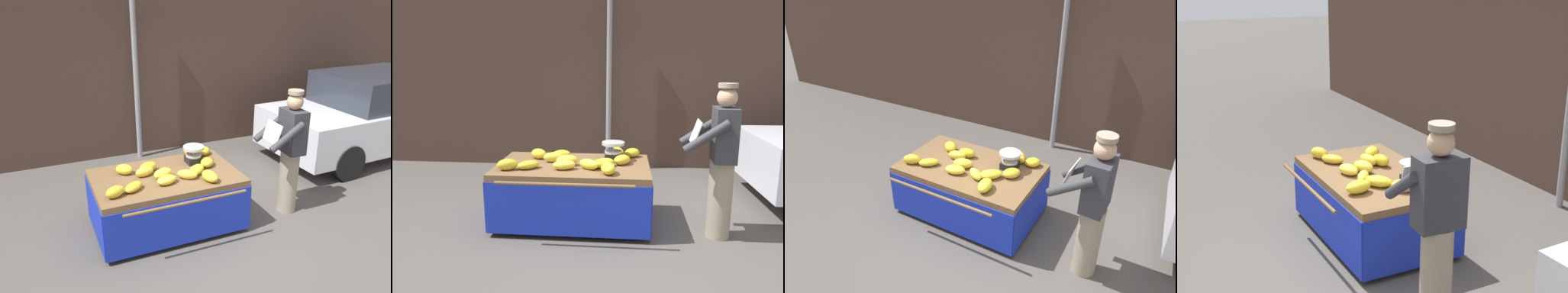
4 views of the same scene
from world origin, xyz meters
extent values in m
plane|color=#514C47|center=(0.00, 0.00, 0.00)|extent=(60.00, 60.00, 0.00)
cube|color=#473328|center=(0.00, 3.16, 2.10)|extent=(16.00, 0.24, 4.19)
cylinder|color=gray|center=(-0.16, 2.85, 1.55)|extent=(0.09, 0.09, 3.09)
cube|color=brown|center=(-0.48, 0.43, 0.69)|extent=(1.81, 1.11, 0.08)
cylinder|color=black|center=(-1.30, 0.43, 0.33)|extent=(0.05, 0.65, 0.65)
cylinder|color=#B7B7BC|center=(-1.33, 0.43, 0.33)|extent=(0.01, 0.12, 0.12)
cylinder|color=black|center=(0.35, 0.43, 0.33)|extent=(0.05, 0.65, 0.65)
cylinder|color=#B7B7BC|center=(0.38, 0.43, 0.33)|extent=(0.01, 0.12, 0.12)
cylinder|color=#4C4742|center=(-0.48, 0.91, 0.33)|extent=(0.05, 0.05, 0.65)
cube|color=#192DB2|center=(-0.48, -0.13, 0.36)|extent=(1.81, 0.02, 0.59)
cube|color=#192DB2|center=(-0.48, 0.99, 0.36)|extent=(1.81, 0.02, 0.59)
cube|color=#192DB2|center=(-1.38, 0.43, 0.36)|extent=(0.02, 1.11, 0.59)
cube|color=#192DB2|center=(0.43, 0.43, 0.36)|extent=(0.02, 1.11, 0.59)
cylinder|color=brown|center=(-0.48, -0.31, 0.71)|extent=(1.45, 0.04, 0.04)
cube|color=black|center=(-0.01, 0.64, 0.78)|extent=(0.20, 0.20, 0.09)
cylinder|color=#B7B7BC|center=(-0.01, 0.64, 0.88)|extent=(0.02, 0.02, 0.11)
cylinder|color=#B7B7BC|center=(-0.01, 0.64, 0.95)|extent=(0.28, 0.28, 0.03)
cylinder|color=#B7B7BC|center=(-0.01, 0.64, 0.84)|extent=(0.21, 0.21, 0.03)
ellipsoid|color=gold|center=(-1.19, 0.10, 0.79)|extent=(0.27, 0.22, 0.13)
ellipsoid|color=yellow|center=(-0.27, 0.22, 0.79)|extent=(0.27, 0.23, 0.12)
ellipsoid|color=yellow|center=(-0.11, 0.31, 0.78)|extent=(0.32, 0.31, 0.11)
ellipsoid|color=gold|center=(-0.65, 0.61, 0.79)|extent=(0.25, 0.18, 0.13)
ellipsoid|color=yellow|center=(-0.55, 0.18, 0.79)|extent=(0.29, 0.21, 0.11)
ellipsoid|color=gold|center=(-0.96, 0.17, 0.78)|extent=(0.30, 0.28, 0.10)
ellipsoid|color=gold|center=(0.05, 0.88, 0.79)|extent=(0.22, 0.26, 0.12)
ellipsoid|color=yellow|center=(-0.04, 0.06, 0.79)|extent=(0.20, 0.29, 0.13)
ellipsoid|color=yellow|center=(-0.54, 0.35, 0.79)|extent=(0.29, 0.22, 0.13)
ellipsoid|color=yellow|center=(-0.95, 0.66, 0.79)|extent=(0.27, 0.26, 0.13)
ellipsoid|color=gold|center=(0.23, 0.84, 0.79)|extent=(0.26, 0.26, 0.12)
ellipsoid|color=gold|center=(0.11, 0.46, 0.79)|extent=(0.27, 0.28, 0.12)
ellipsoid|color=yellow|center=(-0.73, 0.50, 0.79)|extent=(0.27, 0.17, 0.12)
cylinder|color=gray|center=(1.19, 0.15, 0.44)|extent=(0.26, 0.26, 0.88)
cube|color=#333338|center=(1.19, 0.15, 1.17)|extent=(0.25, 0.39, 0.58)
sphere|color=tan|center=(1.19, 0.15, 1.56)|extent=(0.21, 0.21, 0.21)
cylinder|color=gray|center=(1.19, 0.15, 1.69)|extent=(0.20, 0.20, 0.05)
cylinder|color=#333338|center=(0.97, -0.04, 1.18)|extent=(0.48, 0.11, 0.37)
cylinder|color=#333338|center=(0.99, 0.38, 1.18)|extent=(0.48, 0.11, 0.37)
cube|color=silver|center=(0.89, 0.17, 1.19)|extent=(0.11, 0.34, 0.25)
camera|label=1|loc=(-1.92, -3.89, 2.87)|focal=36.80mm
camera|label=2|loc=(0.12, -4.04, 1.95)|focal=35.81mm
camera|label=3|loc=(1.63, -2.94, 3.13)|focal=32.36mm
camera|label=4|loc=(4.45, -2.05, 2.77)|focal=51.02mm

